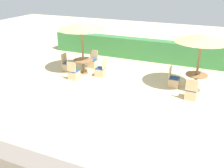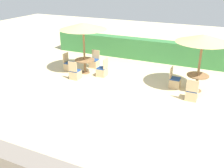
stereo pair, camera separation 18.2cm
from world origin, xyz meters
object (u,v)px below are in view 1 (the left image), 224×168
at_px(parasol_back_left, 82,26).
at_px(patio_chair_back_left_north, 93,63).
at_px(round_table_back_right, 196,78).
at_px(round_table_back_left, 83,63).
at_px(patio_chair_back_left_south, 74,74).
at_px(parasol_back_right, 202,38).
at_px(patio_chair_back_left_east, 101,71).
at_px(patio_chair_back_right_west, 174,81).
at_px(patio_chair_back_right_south, 191,93).
at_px(patio_chair_back_left_west, 68,66).

distance_m(parasol_back_left, patio_chair_back_left_north, 2.37).
relative_size(round_table_back_right, round_table_back_left, 0.91).
bearing_deg(round_table_back_left, patio_chair_back_left_south, -90.91).
bearing_deg(round_table_back_right, parasol_back_right, 0.00).
bearing_deg(patio_chair_back_left_east, parasol_back_left, 87.49).
xyz_separation_m(patio_chair_back_right_west, patio_chair_back_left_south, (-4.64, -1.01, 0.00)).
height_order(patio_chair_back_right_south, parasol_back_left, parasol_back_left).
height_order(parasol_back_right, round_table_back_left, parasol_back_right).
distance_m(patio_chair_back_right_south, patio_chair_back_left_south, 5.53).
xyz_separation_m(round_table_back_right, patio_chair_back_right_south, (-0.06, -0.98, -0.30)).
height_order(patio_chair_back_right_west, round_table_back_left, patio_chair_back_right_west).
height_order(patio_chair_back_left_east, patio_chair_back_left_south, same).
relative_size(parasol_back_right, round_table_back_right, 2.68).
bearing_deg(patio_chair_back_right_south, parasol_back_left, 170.80).
bearing_deg(patio_chair_back_right_west, parasol_back_right, 90.22).
xyz_separation_m(patio_chair_back_left_west, patio_chair_back_left_north, (0.97, 1.01, 0.00)).
relative_size(round_table_back_right, patio_chair_back_left_east, 1.00).
xyz_separation_m(patio_chair_back_right_west, patio_chair_back_right_south, (0.89, -0.97, 0.00)).
bearing_deg(patio_chair_back_left_west, parasol_back_right, 90.95).
height_order(patio_chair_back_right_west, patio_chair_back_left_east, same).
xyz_separation_m(round_table_back_right, patio_chair_back_right_west, (-0.95, -0.00, -0.30)).
height_order(parasol_back_left, patio_chair_back_left_north, parasol_back_left).
bearing_deg(patio_chair_back_left_east, patio_chair_back_left_south, 130.37).
bearing_deg(patio_chair_back_left_west, round_table_back_left, 91.44).
relative_size(parasol_back_right, patio_chair_back_right_west, 2.69).
height_order(round_table_back_right, parasol_back_left, parasol_back_left).
distance_m(parasol_back_right, round_table_back_right, 1.76).
bearing_deg(parasol_back_left, patio_chair_back_left_west, -178.56).
relative_size(parasol_back_left, patio_chair_back_left_west, 2.79).
relative_size(parasol_back_right, patio_chair_back_left_north, 2.69).
height_order(parasol_back_right, patio_chair_back_left_east, parasol_back_right).
bearing_deg(patio_chair_back_right_south, round_table_back_left, 170.80).
distance_m(parasol_back_right, patio_chair_back_left_south, 6.04).
distance_m(patio_chair_back_right_west, round_table_back_left, 4.63).
distance_m(round_table_back_right, patio_chair_back_left_north, 5.64).
xyz_separation_m(patio_chair_back_left_south, patio_chair_back_left_north, (0.03, 1.91, 0.00)).
height_order(patio_chair_back_right_south, patio_chair_back_left_north, same).
height_order(patio_chair_back_left_west, patio_chair_back_left_south, same).
distance_m(round_table_back_left, patio_chair_back_left_north, 1.03).
height_order(parasol_back_left, round_table_back_left, parasol_back_left).
bearing_deg(parasol_back_right, patio_chair_back_left_east, -178.38).
height_order(parasol_back_right, patio_chair_back_left_west, parasol_back_right).
bearing_deg(patio_chair_back_left_west, parasol_back_left, 91.44).
height_order(patio_chair_back_right_south, patio_chair_back_left_south, same).
xyz_separation_m(round_table_back_right, parasol_back_left, (-5.57, -0.08, 1.85)).
height_order(round_table_back_right, round_table_back_left, round_table_back_right).
bearing_deg(patio_chair_back_right_south, patio_chair_back_right_west, 132.42).
bearing_deg(round_table_back_left, patio_chair_back_left_west, -178.56).
height_order(parasol_back_right, parasol_back_left, parasol_back_left).
relative_size(patio_chair_back_left_east, patio_chair_back_left_south, 1.00).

